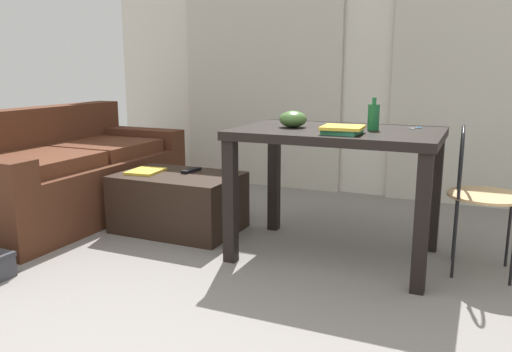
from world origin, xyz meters
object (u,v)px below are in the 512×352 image
object	(u,v)px
couch	(66,175)
bottle_near	(374,117)
scissors	(416,128)
magazine	(146,171)
coffee_table	(179,202)
bowl	(293,119)
wire_chair	(474,182)
tv_remote_primary	(191,170)
book_stack	(342,130)
craft_table	(337,149)

from	to	relation	value
couch	bottle_near	world-z (taller)	bottle_near
scissors	magazine	world-z (taller)	scissors
coffee_table	bowl	world-z (taller)	bowl
wire_chair	tv_remote_primary	size ratio (longest dim) A/B	4.68
couch	book_stack	size ratio (longest dim) A/B	7.99
couch	bottle_near	bearing A→B (deg)	0.68
craft_table	wire_chair	size ratio (longest dim) A/B	1.41
couch	book_stack	distance (m)	2.24
coffee_table	book_stack	distance (m)	1.36
bowl	bottle_near	bearing A→B (deg)	7.33
scissors	book_stack	bearing A→B (deg)	-128.31
book_stack	magazine	world-z (taller)	book_stack
coffee_table	wire_chair	size ratio (longest dim) A/B	1.01
bottle_near	magazine	bearing A→B (deg)	-178.87
couch	scissors	xyz separation A→B (m)	(2.51, 0.21, 0.46)
book_stack	scissors	size ratio (longest dim) A/B	2.15
bowl	tv_remote_primary	bearing A→B (deg)	167.96
bottle_near	magazine	xyz separation A→B (m)	(-1.56, -0.03, -0.44)
bottle_near	bowl	world-z (taller)	bottle_near
tv_remote_primary	magazine	xyz separation A→B (m)	(-0.28, -0.15, -0.00)
bottle_near	book_stack	bearing A→B (deg)	-115.73
wire_chair	bottle_near	world-z (taller)	bottle_near
coffee_table	craft_table	size ratio (longest dim) A/B	0.71
couch	tv_remote_primary	distance (m)	1.03
couch	craft_table	xyz separation A→B (m)	(2.10, -0.01, 0.34)
craft_table	tv_remote_primary	distance (m)	1.12
scissors	bottle_near	bearing A→B (deg)	-140.20
wire_chair	scissors	world-z (taller)	wire_chair
couch	magazine	distance (m)	0.74
coffee_table	magazine	world-z (taller)	magazine
craft_table	scissors	world-z (taller)	scissors
wire_chair	bowl	size ratio (longest dim) A/B	4.99
coffee_table	bottle_near	world-z (taller)	bottle_near
coffee_table	magazine	xyz separation A→B (m)	(-0.24, -0.04, 0.21)
bottle_near	bowl	distance (m)	0.46
magazine	scissors	bearing A→B (deg)	0.53
wire_chair	scissors	distance (m)	0.45
book_stack	craft_table	bearing A→B (deg)	111.78
scissors	tv_remote_primary	world-z (taller)	scissors
scissors	tv_remote_primary	xyz separation A→B (m)	(-1.49, -0.06, -0.36)
bowl	magazine	size ratio (longest dim) A/B	0.65
scissors	wire_chair	bearing A→B (deg)	-22.59
book_stack	scissors	bearing A→B (deg)	51.69
coffee_table	wire_chair	world-z (taller)	wire_chair
bowl	couch	bearing A→B (deg)	179.00
wire_chair	tv_remote_primary	xyz separation A→B (m)	(-1.82, 0.07, -0.10)
coffee_table	book_stack	world-z (taller)	book_stack
book_stack	tv_remote_primary	world-z (taller)	book_stack
scissors	magazine	bearing A→B (deg)	-173.26
coffee_table	scissors	bearing A→B (deg)	6.29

